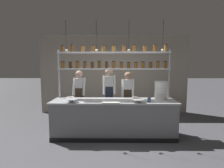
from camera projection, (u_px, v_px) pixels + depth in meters
The scene contains 15 objects.
ground_plane at pixel (114, 136), 4.40m from camera, with size 40.00×40.00×0.00m, color #4C4C51.
back_wall at pixel (114, 74), 6.49m from camera, with size 5.45×0.12×2.88m, color #9E9384.
prep_counter at pixel (114, 118), 4.35m from camera, with size 3.05×0.76×0.92m.
spice_shelf_unit at pixel (114, 62), 4.53m from camera, with size 2.93×0.28×2.32m.
chef_left at pixel (80, 94), 5.12m from camera, with size 0.36×0.29×1.63m.
chef_center at pixel (109, 93), 5.03m from camera, with size 0.38×0.31×1.71m.
chef_right at pixel (128, 96), 5.01m from camera, with size 0.38×0.30×1.59m.
container_stack at pixel (161, 90), 4.44m from camera, with size 0.35×0.35×0.45m.
cutting_board at pixel (111, 102), 4.01m from camera, with size 0.40×0.26×0.02m.
prep_bowl_near_left at pixel (138, 101), 4.04m from camera, with size 0.28×0.28×0.08m.
prep_bowl_center_front at pixel (70, 98), 4.45m from camera, with size 0.19×0.19×0.05m.
prep_bowl_center_back at pixel (72, 101), 4.07m from camera, with size 0.28×0.28×0.08m.
prep_bowl_near_right at pixel (135, 98), 4.44m from camera, with size 0.18×0.18×0.05m.
serving_cup_front at pixel (149, 100), 4.07m from camera, with size 0.08×0.08×0.11m.
pendant_light_row at pixel (114, 49), 4.17m from camera, with size 2.37×0.07×0.74m.
Camera 1 is at (-0.00, -4.23, 1.78)m, focal length 28.00 mm.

